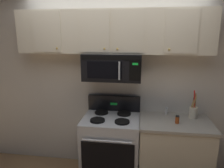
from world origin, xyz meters
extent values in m
cube|color=silver|center=(0.00, 0.79, 1.35)|extent=(5.20, 0.10, 2.70)
cube|color=#B7BABF|center=(0.00, 0.42, 0.45)|extent=(0.76, 0.64, 0.90)
cube|color=black|center=(0.00, 0.09, 0.44)|extent=(0.67, 0.01, 0.52)
cylinder|color=#B7BABF|center=(0.00, 0.06, 0.74)|extent=(0.61, 0.03, 0.03)
cube|color=black|center=(0.00, 0.70, 1.01)|extent=(0.76, 0.07, 0.22)
cube|color=#19D83F|center=(0.00, 0.67, 1.01)|extent=(0.10, 0.00, 0.04)
cylinder|color=black|center=(-0.16, 0.28, 0.91)|extent=(0.19, 0.19, 0.02)
cylinder|color=black|center=(0.16, 0.28, 0.91)|extent=(0.19, 0.19, 0.02)
cylinder|color=black|center=(-0.16, 0.56, 0.91)|extent=(0.19, 0.19, 0.02)
cylinder|color=black|center=(0.16, 0.56, 0.91)|extent=(0.19, 0.19, 0.02)
cube|color=black|center=(0.00, 0.54, 1.57)|extent=(0.76, 0.39, 0.35)
cube|color=black|center=(0.00, 0.35, 1.72)|extent=(0.73, 0.01, 0.06)
cube|color=black|center=(-0.07, 0.35, 1.56)|extent=(0.49, 0.01, 0.25)
cube|color=black|center=(-0.08, 0.34, 1.56)|extent=(0.44, 0.01, 0.22)
cube|color=black|center=(0.30, 0.35, 1.56)|extent=(0.14, 0.01, 0.25)
cube|color=#19D83F|center=(0.30, 0.34, 1.65)|extent=(0.07, 0.00, 0.03)
cylinder|color=#B7BABF|center=(0.11, 0.32, 1.56)|extent=(0.02, 0.02, 0.23)
cube|color=beige|center=(0.00, 0.57, 2.02)|extent=(2.50, 0.33, 0.55)
cube|color=beige|center=(-0.83, 0.40, 2.02)|extent=(0.38, 0.01, 0.51)
sphere|color=tan|center=(-0.70, 0.39, 1.82)|extent=(0.03, 0.03, 0.03)
cube|color=beige|center=(-0.21, 0.40, 2.02)|extent=(0.38, 0.01, 0.51)
sphere|color=tan|center=(-0.08, 0.39, 1.82)|extent=(0.03, 0.03, 0.03)
cube|color=beige|center=(0.21, 0.40, 2.02)|extent=(0.38, 0.01, 0.51)
sphere|color=tan|center=(0.08, 0.39, 1.82)|extent=(0.03, 0.03, 0.03)
cube|color=beige|center=(0.83, 0.40, 2.02)|extent=(0.38, 0.01, 0.51)
sphere|color=tan|center=(0.70, 0.39, 1.82)|extent=(0.03, 0.03, 0.03)
cube|color=beige|center=(0.84, 0.43, 0.43)|extent=(0.90, 0.62, 0.86)
cube|color=#9E998E|center=(0.84, 0.43, 0.88)|extent=(0.93, 0.65, 0.03)
cylinder|color=beige|center=(1.09, 0.58, 0.97)|extent=(0.11, 0.11, 0.15)
cylinder|color=silver|center=(1.10, 0.59, 1.10)|extent=(0.04, 0.06, 0.24)
cylinder|color=#A87A47|center=(1.08, 0.58, 1.10)|extent=(0.08, 0.05, 0.24)
cylinder|color=red|center=(1.09, 0.58, 1.13)|extent=(0.04, 0.03, 0.30)
cylinder|color=tan|center=(1.08, 0.57, 1.09)|extent=(0.06, 0.06, 0.22)
cylinder|color=black|center=(1.08, 0.61, 1.09)|extent=(0.03, 0.05, 0.23)
cylinder|color=olive|center=(1.11, 0.58, 1.11)|extent=(0.02, 0.06, 0.26)
cylinder|color=white|center=(0.74, 0.64, 0.94)|extent=(0.04, 0.04, 0.09)
cylinder|color=#B7BABF|center=(0.74, 0.64, 1.00)|extent=(0.03, 0.03, 0.02)
cylinder|color=#C64C19|center=(0.85, 0.36, 0.94)|extent=(0.05, 0.05, 0.09)
cylinder|color=black|center=(0.85, 0.36, 0.99)|extent=(0.05, 0.05, 0.02)
camera|label=1|loc=(0.39, -2.20, 2.00)|focal=33.74mm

